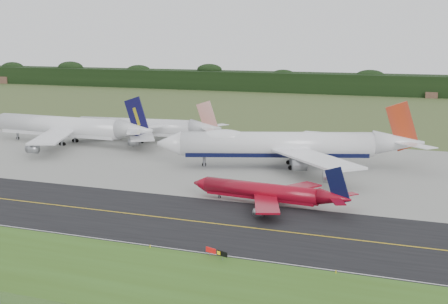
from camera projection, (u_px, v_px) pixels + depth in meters
ground at (194, 215)px, 122.57m from camera, size 600.00×600.00×0.00m
grass_verge at (95, 278)px, 90.52m from camera, size 400.00×30.00×0.01m
taxiway at (185, 220)px, 118.90m from camera, size 400.00×32.00×0.02m
apron at (270, 165)px, 169.25m from camera, size 400.00×78.00×0.01m
taxiway_centreline at (185, 220)px, 118.90m from camera, size 400.00×0.40×0.00m
taxiway_edge_line at (146, 245)px, 104.71m from camera, size 400.00×0.25×0.00m
horizon_treeline at (381, 86)px, 372.18m from camera, size 700.00×25.00×12.00m
jet_ba_747 at (286, 145)px, 165.97m from camera, size 68.92×55.48×17.90m
jet_red_737 at (269, 192)px, 129.36m from camera, size 35.30×28.67×9.53m
jet_navy_gold at (68, 127)px, 202.05m from camera, size 64.00×55.81×16.53m
jet_star_tail at (143, 127)px, 206.41m from camera, size 54.35×45.21×14.33m
taxiway_sign at (216, 252)px, 98.30m from camera, size 4.19×1.60×1.46m
edge_marker_center at (150, 246)px, 103.30m from camera, size 0.16×0.16×0.50m
edge_marker_right at (336, 272)px, 92.19m from camera, size 0.16×0.16×0.50m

